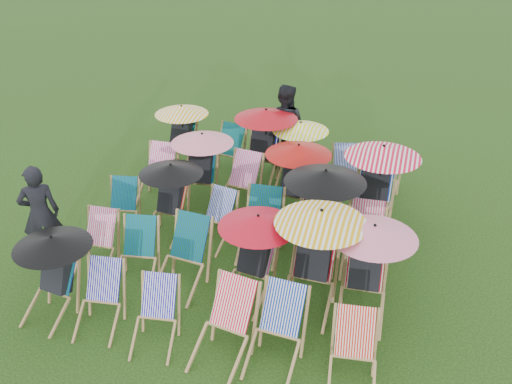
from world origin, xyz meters
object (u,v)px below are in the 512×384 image
(deckchair_5, at_px, (354,357))
(person_left, at_px, (40,213))
(deckchair_29, at_px, (383,175))
(person_rear, at_px, (284,127))
(deckchair_0, at_px, (51,275))

(deckchair_5, height_order, person_left, person_left)
(deckchair_29, relative_size, person_left, 0.56)
(deckchair_29, distance_m, person_rear, 2.19)
(deckchair_5, height_order, deckchair_29, deckchair_29)
(deckchair_0, relative_size, person_left, 0.76)
(person_left, bearing_deg, deckchair_0, 93.60)
(deckchair_5, height_order, person_rear, person_rear)
(deckchair_29, bearing_deg, person_left, -136.04)
(deckchair_5, xyz_separation_m, person_left, (-4.85, 1.19, 0.36))
(deckchair_0, height_order, person_rear, person_rear)
(deckchair_5, xyz_separation_m, deckchair_29, (-0.12, 4.61, 0.02))
(person_left, bearing_deg, deckchair_29, 179.98)
(deckchair_0, bearing_deg, deckchair_5, 6.35)
(deckchair_0, relative_size, deckchair_29, 1.34)
(person_left, relative_size, person_rear, 0.91)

